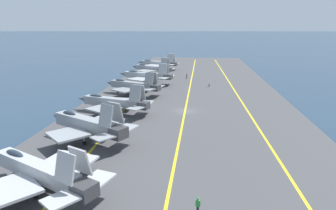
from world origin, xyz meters
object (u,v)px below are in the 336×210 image
at_px(parked_jet_seventh, 152,68).
at_px(parked_jet_eighth, 158,63).
at_px(parked_jet_third, 86,124).
at_px(crew_green_vest, 198,205).
at_px(parked_jet_fifth, 133,85).
at_px(crew_white_vest, 209,84).
at_px(parked_jet_second, 38,171).
at_px(parked_jet_sixth, 146,75).
at_px(crew_brown_vest, 187,76).
at_px(parked_jet_fourth, 113,102).

relative_size(parked_jet_seventh, parked_jet_eighth, 0.94).
relative_size(parked_jet_third, crew_green_vest, 8.93).
xyz_separation_m(parked_jet_fifth, crew_white_vest, (12.41, -19.22, -1.47)).
relative_size(parked_jet_third, parked_jet_eighth, 0.90).
relative_size(parked_jet_second, parked_jet_sixth, 0.94).
distance_m(parked_jet_third, crew_white_vest, 47.81).
bearing_deg(crew_green_vest, parked_jet_third, 45.58).
bearing_deg(crew_white_vest, parked_jet_sixth, 83.20).
xyz_separation_m(parked_jet_sixth, parked_jet_seventh, (15.61, 0.76, 0.00)).
relative_size(parked_jet_third, parked_jet_seventh, 0.96).
height_order(parked_jet_second, crew_brown_vest, parked_jet_second).
distance_m(parked_jet_fifth, parked_jet_seventh, 30.23).
height_order(parked_jet_fourth, crew_green_vest, parked_jet_fourth).
xyz_separation_m(parked_jet_third, parked_jet_eighth, (77.19, 0.34, -0.21)).
bearing_deg(parked_jet_second, parked_jet_fourth, 1.25).
bearing_deg(parked_jet_second, parked_jet_eighth, 0.43).
distance_m(crew_green_vest, crew_white_vest, 60.24).
height_order(parked_jet_fourth, parked_jet_seventh, parked_jet_seventh).
distance_m(parked_jet_second, crew_white_vest, 60.94).
xyz_separation_m(parked_jet_third, crew_white_vest, (43.77, -19.16, -1.75)).
distance_m(parked_jet_second, parked_jet_seventh, 75.77).
distance_m(parked_jet_eighth, crew_white_vest, 38.72).
height_order(parked_jet_seventh, crew_green_vest, parked_jet_seventh).
bearing_deg(parked_jet_sixth, parked_jet_seventh, 2.77).
height_order(parked_jet_third, crew_brown_vest, parked_jet_third).
relative_size(parked_jet_fifth, crew_white_vest, 9.28).
xyz_separation_m(parked_jet_second, crew_green_vest, (-2.25, -16.42, -1.37)).
relative_size(parked_jet_fifth, parked_jet_eighth, 0.92).
bearing_deg(crew_brown_vest, parked_jet_sixth, 132.01).
bearing_deg(crew_brown_vest, crew_white_vest, -151.13).
relative_size(parked_jet_fourth, parked_jet_eighth, 0.94).
relative_size(parked_jet_fifth, crew_green_vest, 9.16).
height_order(parked_jet_fifth, crew_white_vest, parked_jet_fifth).
bearing_deg(parked_jet_sixth, crew_brown_vest, -47.99).
relative_size(parked_jet_fourth, crew_brown_vest, 9.20).
xyz_separation_m(parked_jet_fifth, parked_jet_eighth, (45.83, 0.28, 0.07)).
height_order(parked_jet_second, crew_white_vest, parked_jet_second).
height_order(parked_jet_fourth, parked_jet_sixth, parked_jet_sixth).
relative_size(crew_green_vest, crew_white_vest, 1.01).
height_order(parked_jet_fifth, crew_brown_vest, parked_jet_fifth).
height_order(parked_jet_fourth, parked_jet_eighth, parked_jet_eighth).
height_order(parked_jet_third, crew_green_vest, parked_jet_third).
bearing_deg(parked_jet_fourth, parked_jet_eighth, 0.05).
bearing_deg(crew_brown_vest, crew_green_vest, -176.40).
relative_size(parked_jet_second, parked_jet_seventh, 1.00).
bearing_deg(parked_jet_second, parked_jet_fifth, 0.51).
bearing_deg(parked_jet_fifth, crew_white_vest, -57.15).
height_order(parked_jet_third, parked_jet_fifth, parked_jet_third).
relative_size(crew_brown_vest, crew_white_vest, 1.03).
bearing_deg(parked_jet_seventh, parked_jet_fifth, -179.79).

